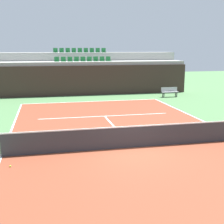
% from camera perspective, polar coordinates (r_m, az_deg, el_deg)
% --- Properties ---
extents(ground_plane, '(80.00, 80.00, 0.00)m').
position_cam_1_polar(ground_plane, '(13.44, 3.88, -6.64)').
color(ground_plane, '#477042').
extents(court_surface, '(11.00, 24.00, 0.01)m').
position_cam_1_polar(court_surface, '(13.44, 3.88, -6.62)').
color(court_surface, brown).
rests_on(court_surface, ground_plane).
extents(baseline_far, '(11.00, 0.10, 0.00)m').
position_cam_1_polar(baseline_far, '(24.81, -3.84, 1.97)').
color(baseline_far, white).
rests_on(baseline_far, court_surface).
extents(sideline_left, '(0.10, 24.00, 0.00)m').
position_cam_1_polar(sideline_left, '(13.07, -19.95, -7.83)').
color(sideline_left, white).
rests_on(sideline_left, court_surface).
extents(service_line_far, '(8.26, 0.10, 0.00)m').
position_cam_1_polar(service_line_far, '(19.44, -1.38, -0.77)').
color(service_line_far, white).
rests_on(service_line_far, court_surface).
extents(centre_service_line, '(0.10, 6.40, 0.00)m').
position_cam_1_polar(centre_service_line, '(16.40, 0.76, -3.15)').
color(centre_service_line, white).
rests_on(centre_service_line, court_surface).
extents(back_wall, '(19.38, 0.30, 2.70)m').
position_cam_1_polar(back_wall, '(28.13, -4.97, 5.87)').
color(back_wall, '#33231E').
rests_on(back_wall, ground_plane).
extents(stands_tier_lower, '(19.38, 2.40, 3.02)m').
position_cam_1_polar(stands_tier_lower, '(29.44, -5.32, 6.44)').
color(stands_tier_lower, '#9E9E99').
rests_on(stands_tier_lower, ground_plane).
extents(stands_tier_upper, '(19.38, 2.40, 3.81)m').
position_cam_1_polar(stands_tier_upper, '(31.79, -5.88, 7.54)').
color(stands_tier_upper, '#9E9E99').
rests_on(stands_tier_upper, ground_plane).
extents(seating_row_lower, '(5.34, 0.44, 0.44)m').
position_cam_1_polar(seating_row_lower, '(29.43, -5.41, 9.62)').
color(seating_row_lower, '#1E6633').
rests_on(seating_row_lower, stands_tier_lower).
extents(seating_row_upper, '(5.34, 0.44, 0.44)m').
position_cam_1_polar(seating_row_upper, '(31.80, -5.98, 11.21)').
color(seating_row_upper, '#1E6633').
rests_on(seating_row_upper, stands_tier_upper).
extents(tennis_net, '(11.08, 0.08, 1.07)m').
position_cam_1_polar(tennis_net, '(13.29, 3.91, -4.56)').
color(tennis_net, black).
rests_on(tennis_net, court_surface).
extents(player_bench, '(1.50, 0.40, 0.85)m').
position_cam_1_polar(player_bench, '(27.58, 10.67, 3.82)').
color(player_bench, '#99999E').
rests_on(player_bench, ground_plane).
extents(tennis_ball_1, '(0.07, 0.07, 0.07)m').
position_cam_1_polar(tennis_ball_1, '(11.89, -18.41, -9.53)').
color(tennis_ball_1, '#CCE033').
rests_on(tennis_ball_1, court_surface).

